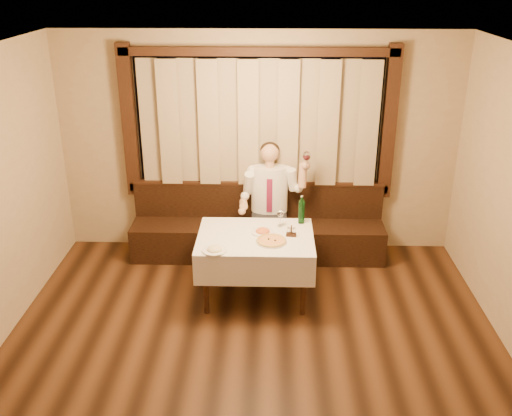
{
  "coord_description": "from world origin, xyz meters",
  "views": [
    {
      "loc": [
        0.16,
        -3.9,
        3.48
      ],
      "look_at": [
        0.0,
        1.9,
        1.0
      ],
      "focal_mm": 40.0,
      "sensor_mm": 36.0,
      "label": 1
    }
  ],
  "objects_px": {
    "dining_table": "(255,244)",
    "pizza": "(271,241)",
    "banquette": "(258,232)",
    "seated_man": "(270,195)",
    "green_bottle": "(301,211)",
    "pasta_cream": "(215,248)",
    "cruet_caddy": "(291,233)",
    "pasta_red": "(263,230)"
  },
  "relations": [
    {
      "from": "dining_table",
      "to": "seated_man",
      "type": "xyz_separation_m",
      "value": [
        0.15,
        0.93,
        0.21
      ]
    },
    {
      "from": "banquette",
      "to": "dining_table",
      "type": "bearing_deg",
      "value": -90.0
    },
    {
      "from": "pizza",
      "to": "green_bottle",
      "type": "xyz_separation_m",
      "value": [
        0.34,
        0.5,
        0.13
      ]
    },
    {
      "from": "dining_table",
      "to": "banquette",
      "type": "bearing_deg",
      "value": 90.0
    },
    {
      "from": "dining_table",
      "to": "pasta_cream",
      "type": "xyz_separation_m",
      "value": [
        -0.41,
        -0.37,
        0.14
      ]
    },
    {
      "from": "pizza",
      "to": "dining_table",
      "type": "bearing_deg",
      "value": 139.15
    },
    {
      "from": "pasta_red",
      "to": "cruet_caddy",
      "type": "bearing_deg",
      "value": -13.66
    },
    {
      "from": "pasta_cream",
      "to": "seated_man",
      "type": "bearing_deg",
      "value": 66.57
    },
    {
      "from": "pasta_cream",
      "to": "green_bottle",
      "type": "xyz_separation_m",
      "value": [
        0.93,
        0.73,
        0.11
      ]
    },
    {
      "from": "pasta_red",
      "to": "cruet_caddy",
      "type": "xyz_separation_m",
      "value": [
        0.31,
        -0.08,
        0.01
      ]
    },
    {
      "from": "pasta_cream",
      "to": "green_bottle",
      "type": "distance_m",
      "value": 1.18
    },
    {
      "from": "cruet_caddy",
      "to": "seated_man",
      "type": "distance_m",
      "value": 0.96
    },
    {
      "from": "pizza",
      "to": "pasta_red",
      "type": "distance_m",
      "value": 0.25
    },
    {
      "from": "dining_table",
      "to": "pasta_red",
      "type": "xyz_separation_m",
      "value": [
        0.08,
        0.08,
        0.14
      ]
    },
    {
      "from": "seated_man",
      "to": "pasta_cream",
      "type": "bearing_deg",
      "value": -113.43
    },
    {
      "from": "green_bottle",
      "to": "seated_man",
      "type": "distance_m",
      "value": 0.68
    },
    {
      "from": "pizza",
      "to": "pasta_cream",
      "type": "distance_m",
      "value": 0.63
    },
    {
      "from": "pizza",
      "to": "pasta_cream",
      "type": "relative_size",
      "value": 1.29
    },
    {
      "from": "pasta_cream",
      "to": "cruet_caddy",
      "type": "bearing_deg",
      "value": 25.18
    },
    {
      "from": "banquette",
      "to": "pasta_red",
      "type": "xyz_separation_m",
      "value": [
        0.08,
        -0.94,
        0.48
      ]
    },
    {
      "from": "pasta_cream",
      "to": "green_bottle",
      "type": "relative_size",
      "value": 0.79
    },
    {
      "from": "dining_table",
      "to": "pasta_red",
      "type": "distance_m",
      "value": 0.18
    },
    {
      "from": "banquette",
      "to": "pasta_red",
      "type": "bearing_deg",
      "value": -85.27
    },
    {
      "from": "green_bottle",
      "to": "seated_man",
      "type": "xyz_separation_m",
      "value": [
        -0.36,
        0.58,
        -0.03
      ]
    },
    {
      "from": "dining_table",
      "to": "pasta_red",
      "type": "bearing_deg",
      "value": 45.36
    },
    {
      "from": "pizza",
      "to": "green_bottle",
      "type": "bearing_deg",
      "value": 55.98
    },
    {
      "from": "banquette",
      "to": "cruet_caddy",
      "type": "distance_m",
      "value": 1.2
    },
    {
      "from": "pasta_cream",
      "to": "cruet_caddy",
      "type": "relative_size",
      "value": 2.23
    },
    {
      "from": "seated_man",
      "to": "banquette",
      "type": "bearing_deg",
      "value": 149.16
    },
    {
      "from": "pasta_red",
      "to": "cruet_caddy",
      "type": "relative_size",
      "value": 2.18
    },
    {
      "from": "banquette",
      "to": "pasta_cream",
      "type": "relative_size",
      "value": 12.2
    },
    {
      "from": "pizza",
      "to": "banquette",
      "type": "bearing_deg",
      "value": 98.43
    },
    {
      "from": "dining_table",
      "to": "green_bottle",
      "type": "height_order",
      "value": "green_bottle"
    },
    {
      "from": "banquette",
      "to": "pasta_cream",
      "type": "height_order",
      "value": "banquette"
    },
    {
      "from": "banquette",
      "to": "pizza",
      "type": "bearing_deg",
      "value": -81.57
    },
    {
      "from": "dining_table",
      "to": "cruet_caddy",
      "type": "xyz_separation_m",
      "value": [
        0.39,
        0.0,
        0.15
      ]
    },
    {
      "from": "pasta_red",
      "to": "pasta_cream",
      "type": "xyz_separation_m",
      "value": [
        -0.49,
        -0.45,
        0.0
      ]
    },
    {
      "from": "pasta_red",
      "to": "seated_man",
      "type": "xyz_separation_m",
      "value": [
        0.07,
        0.85,
        0.07
      ]
    },
    {
      "from": "cruet_caddy",
      "to": "seated_man",
      "type": "relative_size",
      "value": 0.08
    },
    {
      "from": "banquette",
      "to": "pizza",
      "type": "xyz_separation_m",
      "value": [
        0.17,
        -1.17,
        0.46
      ]
    },
    {
      "from": "green_bottle",
      "to": "cruet_caddy",
      "type": "distance_m",
      "value": 0.39
    },
    {
      "from": "dining_table",
      "to": "pizza",
      "type": "bearing_deg",
      "value": -40.85
    }
  ]
}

